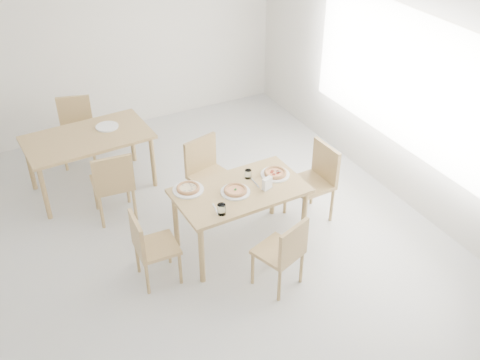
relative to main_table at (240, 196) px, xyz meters
name	(u,v)px	position (x,y,z in m)	size (l,w,h in m)	color
room	(403,79)	(2.18, 0.14, 0.84)	(7.28, 7.00, 7.00)	beige
main_table	(240,196)	(0.00, 0.00, 0.00)	(1.41, 0.83, 0.75)	tan
chair_south	(284,250)	(0.08, -0.79, -0.18)	(0.52, 0.52, 0.83)	tan
chair_north	(207,170)	(-0.01, 0.82, -0.13)	(0.54, 0.54, 0.91)	tan
chair_west	(149,244)	(-1.06, -0.08, -0.18)	(0.42, 0.42, 0.82)	tan
chair_east	(316,177)	(1.04, 0.09, -0.12)	(0.48, 0.48, 0.93)	tan
plate_margherita	(235,192)	(-0.07, -0.03, 0.10)	(0.31, 0.31, 0.02)	white
plate_mushroom	(188,190)	(-0.49, 0.23, 0.10)	(0.33, 0.33, 0.02)	white
plate_pepperoni	(275,174)	(0.47, 0.06, 0.10)	(0.32, 0.32, 0.02)	white
pizza_margherita	(235,190)	(-0.07, -0.03, 0.12)	(0.32, 0.32, 0.03)	#E0A969
pizza_mushroom	(188,188)	(-0.49, 0.23, 0.12)	(0.29, 0.29, 0.03)	#E0A969
pizza_pepperoni	(275,173)	(0.47, 0.06, 0.12)	(0.29, 0.29, 0.03)	#E0A969
tumbler_a	(222,209)	(-0.36, -0.29, 0.15)	(0.08, 0.08, 0.11)	white
tumbler_b	(248,174)	(0.18, 0.15, 0.14)	(0.07, 0.07, 0.10)	white
napkin_holder	(267,184)	(0.25, -0.13, 0.16)	(0.14, 0.10, 0.14)	silver
fork_a	(216,209)	(-0.38, -0.20, 0.09)	(0.02, 0.19, 0.01)	silver
fork_b	(255,183)	(0.20, 0.02, 0.09)	(0.02, 0.20, 0.01)	silver
second_table	(88,142)	(-1.14, 1.87, 0.01)	(1.54, 0.94, 0.75)	tan
chair_back_s	(113,181)	(-1.07, 1.09, -0.13)	(0.49, 0.49, 0.91)	tan
chair_back_n	(76,125)	(-1.11, 2.65, -0.14)	(0.54, 0.54, 0.89)	tan
plate_empty	(107,127)	(-0.85, 1.98, 0.10)	(0.28, 0.28, 0.02)	white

